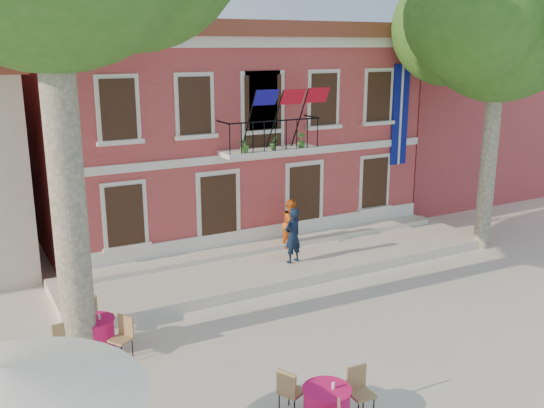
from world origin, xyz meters
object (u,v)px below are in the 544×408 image
at_px(plane_tree_east, 501,22).
at_px(cafe_table_1, 327,405).
at_px(pedestrian_orange, 292,223).
at_px(cafe_table_3, 95,333).
at_px(patio_umbrella, 1,386).
at_px(pedestrian_navy, 293,235).

relative_size(plane_tree_east, cafe_table_1, 5.39).
xyz_separation_m(pedestrian_orange, cafe_table_3, (-7.19, -3.45, -0.67)).
bearing_deg(patio_umbrella, cafe_table_3, 66.63).
distance_m(patio_umbrella, pedestrian_navy, 11.44).
relative_size(patio_umbrella, pedestrian_navy, 2.19).
bearing_deg(plane_tree_east, pedestrian_navy, 170.61).
height_order(pedestrian_navy, cafe_table_1, pedestrian_navy).
xyz_separation_m(patio_umbrella, cafe_table_3, (2.22, 5.14, -2.07)).
xyz_separation_m(plane_tree_east, pedestrian_navy, (-6.87, 1.14, -6.30)).
height_order(pedestrian_orange, cafe_table_1, pedestrian_orange).
distance_m(pedestrian_navy, cafe_table_3, 6.87).
height_order(plane_tree_east, cafe_table_1, plane_tree_east).
relative_size(pedestrian_navy, cafe_table_3, 0.91).
bearing_deg(pedestrian_navy, plane_tree_east, 153.73).
bearing_deg(pedestrian_orange, patio_umbrella, -166.33).
bearing_deg(patio_umbrella, plane_tree_east, 21.64).
relative_size(patio_umbrella, pedestrian_orange, 2.34).
distance_m(patio_umbrella, cafe_table_3, 5.97).
bearing_deg(plane_tree_east, pedestrian_orange, 158.59).
relative_size(patio_umbrella, cafe_table_3, 2.00).
bearing_deg(cafe_table_1, pedestrian_navy, 63.95).
bearing_deg(plane_tree_east, cafe_table_1, -150.15).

